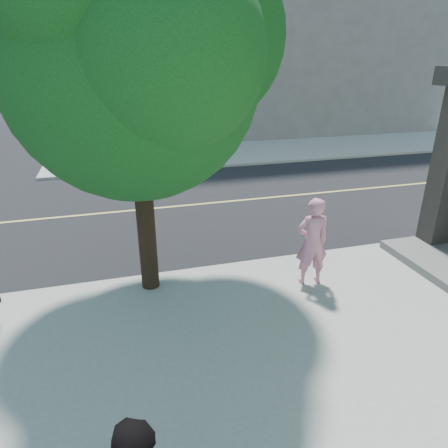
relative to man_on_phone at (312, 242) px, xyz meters
name	(u,v)px	position (x,y,z in m)	size (l,w,h in m)	color
ground	(24,296)	(-5.87, 1.27, -1.07)	(140.00, 140.00, 0.00)	black
road_ew	(50,218)	(-5.87, 5.77, -1.07)	(140.00, 9.00, 0.01)	black
sidewalk_ne	(263,121)	(7.63, 22.77, -1.01)	(29.00, 25.00, 0.12)	#9D9E94
filler_ne	(271,19)	(8.13, 23.27, 6.05)	(18.00, 16.00, 14.00)	slate
man_on_phone	(312,242)	(0.00, 0.00, 0.00)	(0.70, 0.46, 1.91)	pink
street_tree	(139,40)	(-3.16, 0.78, 3.79)	(5.53, 5.03, 7.34)	black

